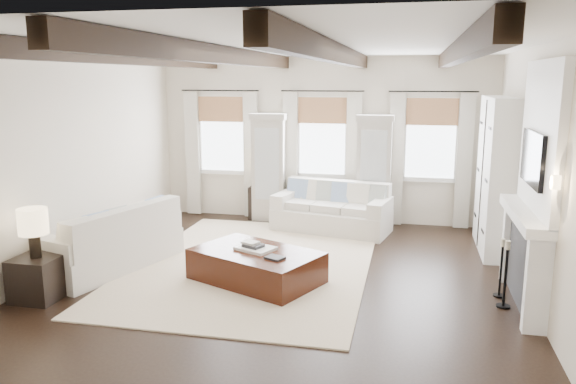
% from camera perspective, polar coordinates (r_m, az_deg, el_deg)
% --- Properties ---
extents(ground, '(7.50, 7.50, 0.00)m').
position_cam_1_polar(ground, '(7.81, -0.97, -9.41)').
color(ground, black).
rests_on(ground, ground).
extents(room_shell, '(6.54, 7.54, 3.22)m').
position_cam_1_polar(room_shell, '(8.10, 5.64, 5.07)').
color(room_shell, beige).
rests_on(room_shell, ground).
extents(area_rug, '(3.49, 4.91, 0.02)m').
position_cam_1_polar(area_rug, '(8.62, -3.62, -7.33)').
color(area_rug, beige).
rests_on(area_rug, ground).
extents(sofa_back, '(2.25, 1.36, 0.90)m').
position_cam_1_polar(sofa_back, '(10.46, 4.56, -1.91)').
color(sofa_back, silver).
rests_on(sofa_back, ground).
extents(sofa_left, '(1.59, 2.41, 0.95)m').
position_cam_1_polar(sofa_left, '(8.75, -17.41, -4.99)').
color(sofa_left, silver).
rests_on(sofa_left, ground).
extents(ottoman, '(1.99, 1.67, 0.45)m').
position_cam_1_polar(ottoman, '(7.87, -3.23, -7.54)').
color(ottoman, black).
rests_on(ottoman, ground).
extents(tray, '(0.61, 0.55, 0.04)m').
position_cam_1_polar(tray, '(7.85, -3.32, -5.73)').
color(tray, white).
rests_on(tray, ottoman).
extents(book_lower, '(0.32, 0.29, 0.04)m').
position_cam_1_polar(book_lower, '(7.84, -3.55, -5.45)').
color(book_lower, '#262628').
rests_on(book_lower, tray).
extents(book_upper, '(0.27, 0.25, 0.03)m').
position_cam_1_polar(book_upper, '(7.86, -3.84, -5.14)').
color(book_upper, beige).
rests_on(book_upper, book_lower).
extents(book_loose, '(0.29, 0.26, 0.03)m').
position_cam_1_polar(book_loose, '(7.45, -1.34, -6.69)').
color(book_loose, '#262628').
rests_on(book_loose, ottoman).
extents(side_table_front, '(0.56, 0.56, 0.56)m').
position_cam_1_polar(side_table_front, '(7.92, -24.05, -8.00)').
color(side_table_front, black).
rests_on(side_table_front, ground).
extents(lamp_front, '(0.37, 0.37, 0.63)m').
position_cam_1_polar(lamp_front, '(7.72, -24.48, -3.01)').
color(lamp_front, black).
rests_on(lamp_front, side_table_front).
extents(side_table_back, '(0.44, 0.44, 0.66)m').
position_cam_1_polar(side_table_back, '(11.33, -2.71, -1.06)').
color(side_table_back, black).
rests_on(side_table_back, ground).
extents(lamp_back, '(0.40, 0.40, 0.68)m').
position_cam_1_polar(lamp_back, '(11.18, -2.75, 2.92)').
color(lamp_back, black).
rests_on(lamp_back, side_table_back).
extents(candlestick_near, '(0.17, 0.17, 0.85)m').
position_cam_1_polar(candlestick_near, '(7.47, 21.19, -8.32)').
color(candlestick_near, black).
rests_on(candlestick_near, ground).
extents(candlestick_far, '(0.16, 0.16, 0.78)m').
position_cam_1_polar(candlestick_far, '(7.81, 20.79, -7.67)').
color(candlestick_far, black).
rests_on(candlestick_far, ground).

